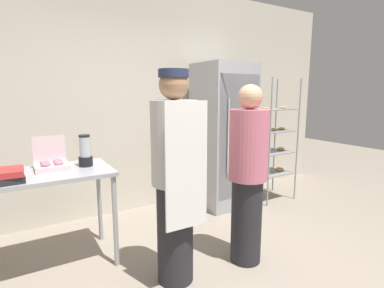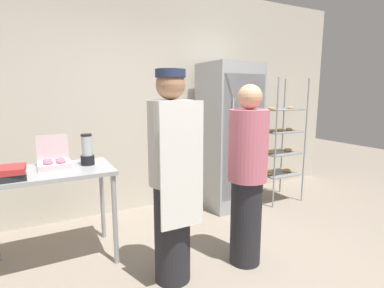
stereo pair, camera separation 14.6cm
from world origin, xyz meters
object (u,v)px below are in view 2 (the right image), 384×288
person_customer (247,175)px  blender_pitcher (87,151)px  person_baker (172,176)px  baking_rack (279,142)px  donut_box (54,162)px  refrigerator (229,136)px  binder_stack (4,174)px

person_customer → blender_pitcher: bearing=144.8°
person_customer → person_baker: bearing=174.2°
person_baker → person_customer: bearing=-5.8°
baking_rack → donut_box: size_ratio=6.08×
baking_rack → person_baker: (-2.12, -1.03, 0.05)m
donut_box → refrigerator: bearing=10.2°
blender_pitcher → person_baker: bearing=-56.6°
donut_box → binder_stack: (-0.37, -0.24, 0.00)m
donut_box → binder_stack: bearing=-147.3°
donut_box → person_customer: person_customer is taller
donut_box → person_customer: size_ratio=0.18×
person_baker → donut_box: bearing=134.7°
binder_stack → person_baker: (1.17, -0.57, -0.03)m
baking_rack → person_customer: size_ratio=1.07×
donut_box → binder_stack: donut_box is taller
donut_box → person_baker: 1.14m
binder_stack → baking_rack: bearing=7.8°
blender_pitcher → person_customer: bearing=-35.2°
blender_pitcher → binder_stack: size_ratio=0.93×
refrigerator → baking_rack: 0.78m
baking_rack → donut_box: baking_rack is taller
baking_rack → binder_stack: 3.33m
binder_stack → person_customer: person_customer is taller
refrigerator → binder_stack: bearing=-166.1°
donut_box → blender_pitcher: 0.30m
refrigerator → blender_pitcher: size_ratio=6.57×
baking_rack → binder_stack: size_ratio=5.52×
refrigerator → blender_pitcher: refrigerator is taller
blender_pitcher → binder_stack: blender_pitcher is taller
blender_pitcher → person_customer: size_ratio=0.18×
baking_rack → person_customer: bearing=-142.5°
refrigerator → donut_box: (-2.17, -0.39, -0.04)m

